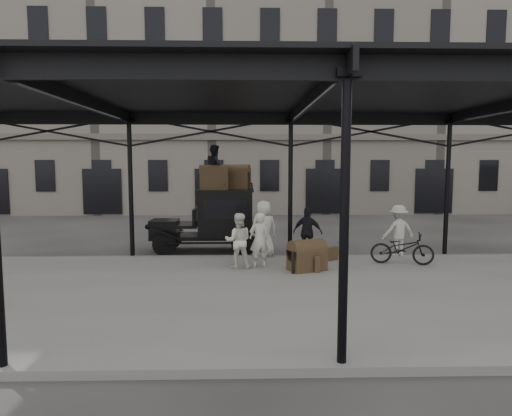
{
  "coord_description": "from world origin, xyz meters",
  "views": [
    {
      "loc": [
        -1.44,
        -12.3,
        3.14
      ],
      "look_at": [
        -1.09,
        1.6,
        1.7
      ],
      "focal_mm": 32.0,
      "sensor_mm": 36.0,
      "label": 1
    }
  ],
  "objects_px": {
    "porter_official": "(308,232)",
    "steamer_trunk_roof_near": "(213,179)",
    "taxi": "(217,217)",
    "steamer_trunk_platform": "(307,257)",
    "bicycle": "(402,248)",
    "porter_left": "(259,240)"
  },
  "relations": [
    {
      "from": "porter_official",
      "to": "steamer_trunk_roof_near",
      "type": "relative_size",
      "value": 1.67
    },
    {
      "from": "porter_official",
      "to": "steamer_trunk_roof_near",
      "type": "xyz_separation_m",
      "value": [
        -3.0,
        1.42,
        1.59
      ]
    },
    {
      "from": "taxi",
      "to": "steamer_trunk_platform",
      "type": "relative_size",
      "value": 3.76
    },
    {
      "from": "bicycle",
      "to": "steamer_trunk_roof_near",
      "type": "bearing_deg",
      "value": 80.79
    },
    {
      "from": "porter_left",
      "to": "steamer_trunk_platform",
      "type": "height_order",
      "value": "porter_left"
    },
    {
      "from": "steamer_trunk_platform",
      "to": "bicycle",
      "type": "bearing_deg",
      "value": -10.22
    },
    {
      "from": "steamer_trunk_roof_near",
      "to": "steamer_trunk_platform",
      "type": "xyz_separation_m",
      "value": [
        2.75,
        -3.12,
        -2.02
      ]
    },
    {
      "from": "porter_left",
      "to": "porter_official",
      "type": "height_order",
      "value": "porter_official"
    },
    {
      "from": "porter_official",
      "to": "porter_left",
      "type": "bearing_deg",
      "value": 60.09
    },
    {
      "from": "taxi",
      "to": "porter_official",
      "type": "distance_m",
      "value": 3.37
    },
    {
      "from": "porter_left",
      "to": "steamer_trunk_platform",
      "type": "relative_size",
      "value": 1.6
    },
    {
      "from": "porter_official",
      "to": "bicycle",
      "type": "xyz_separation_m",
      "value": [
        2.61,
        -1.02,
        -0.32
      ]
    },
    {
      "from": "porter_left",
      "to": "bicycle",
      "type": "xyz_separation_m",
      "value": [
        4.16,
        0.24,
        -0.31
      ]
    },
    {
      "from": "porter_official",
      "to": "bicycle",
      "type": "distance_m",
      "value": 2.82
    },
    {
      "from": "porter_left",
      "to": "steamer_trunk_roof_near",
      "type": "height_order",
      "value": "steamer_trunk_roof_near"
    },
    {
      "from": "bicycle",
      "to": "steamer_trunk_platform",
      "type": "bearing_deg",
      "value": 117.57
    },
    {
      "from": "taxi",
      "to": "steamer_trunk_roof_near",
      "type": "relative_size",
      "value": 3.89
    },
    {
      "from": "porter_official",
      "to": "taxi",
      "type": "bearing_deg",
      "value": -8.71
    },
    {
      "from": "taxi",
      "to": "steamer_trunk_platform",
      "type": "distance_m",
      "value": 4.35
    },
    {
      "from": "taxi",
      "to": "steamer_trunk_roof_near",
      "type": "bearing_deg",
      "value": -108.07
    },
    {
      "from": "porter_official",
      "to": "steamer_trunk_platform",
      "type": "distance_m",
      "value": 1.76
    },
    {
      "from": "porter_official",
      "to": "steamer_trunk_platform",
      "type": "relative_size",
      "value": 1.61
    }
  ]
}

